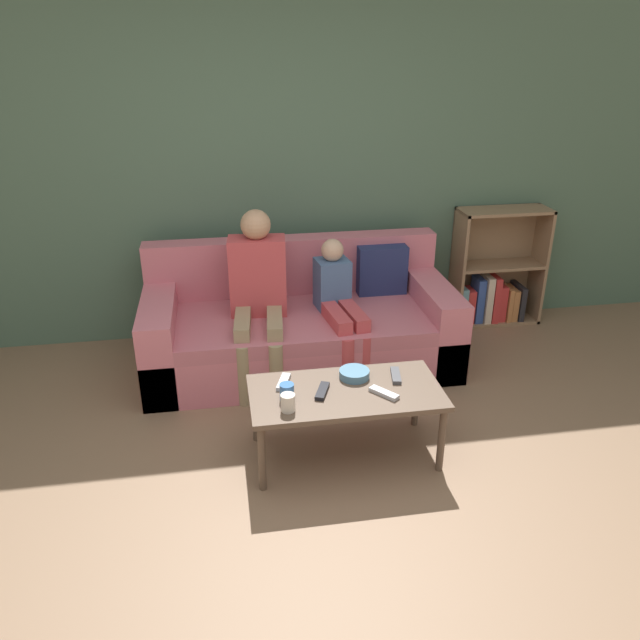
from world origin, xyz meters
The scene contains 14 objects.
ground_plane centered at (0.00, 0.00, 0.00)m, with size 22.00×22.00×0.00m, color #84664C.
wall_back centered at (0.00, 2.39, 1.30)m, with size 12.00×0.06×2.60m.
couch centered at (0.15, 1.76, 0.27)m, with size 2.13×0.97×0.83m.
bookshelf centered at (1.79, 2.23, 0.35)m, with size 0.71×0.28×0.94m.
coffee_table centered at (0.24, 0.63, 0.37)m, with size 1.04×0.52×0.42m.
person_adult centered at (-0.15, 1.67, 0.65)m, with size 0.40×0.68×1.13m.
person_child centered at (0.40, 1.61, 0.51)m, with size 0.30×0.68×0.91m.
cup_near centered at (-0.09, 0.59, 0.46)m, with size 0.08×0.08×0.09m.
cup_far centered at (-0.09, 0.48, 0.46)m, with size 0.07×0.07×0.09m.
tv_remote_0 centered at (0.43, 0.55, 0.43)m, with size 0.14×0.16×0.02m.
tv_remote_1 centered at (0.11, 0.62, 0.43)m, with size 0.11×0.18×0.02m.
tv_remote_2 centered at (0.54, 0.72, 0.43)m, with size 0.08×0.18×0.02m.
tv_remote_3 centered at (-0.09, 0.75, 0.43)m, with size 0.10×0.18×0.02m.
snack_bowl centered at (0.31, 0.76, 0.44)m, with size 0.17×0.17×0.05m.
Camera 1 is at (-0.38, -2.20, 2.16)m, focal length 35.00 mm.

